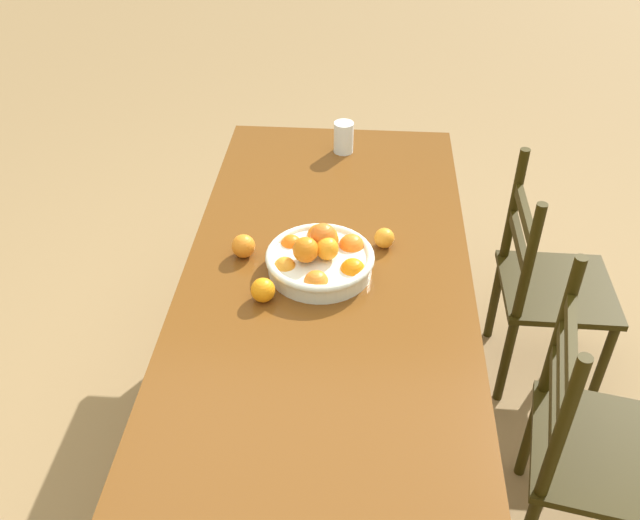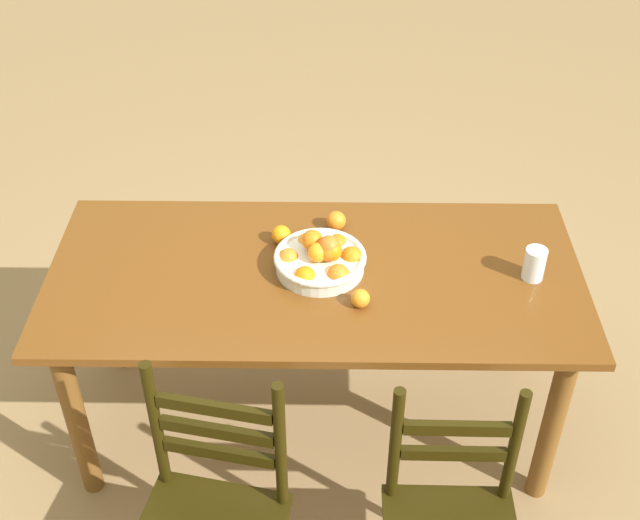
# 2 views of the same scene
# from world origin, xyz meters

# --- Properties ---
(ground_plane) EXTENTS (12.00, 12.00, 0.00)m
(ground_plane) POSITION_xyz_m (0.00, 0.00, 0.00)
(ground_plane) COLOR #94754C
(dining_table) EXTENTS (1.87, 0.86, 0.78)m
(dining_table) POSITION_xyz_m (0.00, 0.00, 0.67)
(dining_table) COLOR brown
(dining_table) RESTS_ON ground
(chair_near_window) EXTENTS (0.41, 0.41, 0.90)m
(chair_near_window) POSITION_xyz_m (-0.42, 0.79, 0.42)
(chair_near_window) COLOR black
(chair_near_window) RESTS_ON ground
(chair_by_cabinet) EXTENTS (0.51, 0.51, 0.95)m
(chair_by_cabinet) POSITION_xyz_m (0.30, 0.79, 0.44)
(chair_by_cabinet) COLOR black
(chair_by_cabinet) RESTS_ON ground
(fruit_bowl) EXTENTS (0.32, 0.32, 0.14)m
(fruit_bowl) POSITION_xyz_m (-0.02, -0.02, 0.83)
(fruit_bowl) COLOR silver
(fruit_bowl) RESTS_ON dining_table
(orange_loose_0) EXTENTS (0.07, 0.07, 0.07)m
(orange_loose_0) POSITION_xyz_m (-0.07, -0.26, 0.81)
(orange_loose_0) COLOR orange
(orange_loose_0) RESTS_ON dining_table
(orange_loose_1) EXTENTS (0.06, 0.06, 0.06)m
(orange_loose_1) POSITION_xyz_m (-0.15, 0.17, 0.81)
(orange_loose_1) COLOR orange
(orange_loose_1) RESTS_ON dining_table
(orange_loose_2) EXTENTS (0.07, 0.07, 0.07)m
(orange_loose_2) POSITION_xyz_m (0.13, -0.17, 0.81)
(orange_loose_2) COLOR orange
(orange_loose_2) RESTS_ON dining_table
(drinking_glass) EXTENTS (0.07, 0.07, 0.12)m
(drinking_glass) POSITION_xyz_m (-0.75, 0.01, 0.84)
(drinking_glass) COLOR silver
(drinking_glass) RESTS_ON dining_table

